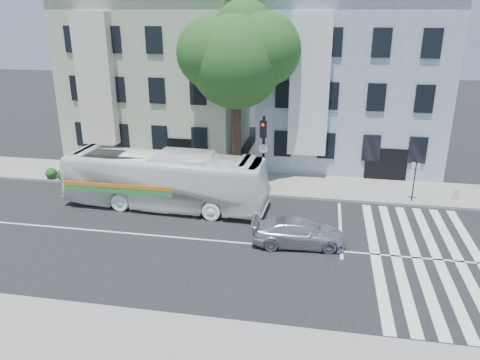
% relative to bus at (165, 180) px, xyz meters
% --- Properties ---
extents(ground, '(120.00, 120.00, 0.00)m').
position_rel_bus_xyz_m(ground, '(3.09, -3.57, -1.59)').
color(ground, black).
rests_on(ground, ground).
extents(sidewalk_far, '(80.00, 4.00, 0.15)m').
position_rel_bus_xyz_m(sidewalk_far, '(3.09, 4.43, -1.51)').
color(sidewalk_far, gray).
rests_on(sidewalk_far, ground).
extents(sidewalk_near, '(80.00, 4.00, 0.15)m').
position_rel_bus_xyz_m(sidewalk_near, '(3.09, -11.57, -1.51)').
color(sidewalk_near, gray).
rests_on(sidewalk_near, ground).
extents(building_left, '(12.00, 10.00, 11.00)m').
position_rel_bus_xyz_m(building_left, '(-3.91, 11.43, 3.91)').
color(building_left, '#A7AF93').
rests_on(building_left, ground).
extents(building_right, '(12.00, 10.00, 11.00)m').
position_rel_bus_xyz_m(building_right, '(10.09, 11.43, 3.91)').
color(building_right, '#8D9DA8').
rests_on(building_right, ground).
extents(street_tree, '(7.30, 5.90, 11.10)m').
position_rel_bus_xyz_m(street_tree, '(3.15, 5.17, 6.25)').
color(street_tree, '#2D2116').
rests_on(street_tree, ground).
extents(bus, '(3.24, 11.50, 3.17)m').
position_rel_bus_xyz_m(bus, '(0.00, 0.00, 0.00)').
color(bus, white).
rests_on(bus, ground).
extents(sedan, '(2.16, 4.52, 1.27)m').
position_rel_bus_xyz_m(sedan, '(7.59, -3.25, -0.95)').
color(sedan, silver).
rests_on(sedan, ground).
extents(hedge, '(8.14, 4.12, 0.70)m').
position_rel_bus_xyz_m(hedge, '(-4.40, 2.73, -1.09)').
color(hedge, '#24621F').
rests_on(hedge, sidewalk_far).
extents(traffic_signal, '(0.48, 0.55, 4.82)m').
position_rel_bus_xyz_m(traffic_signal, '(5.14, 2.37, 1.53)').
color(traffic_signal, black).
rests_on(traffic_signal, ground).
extents(fire_hydrant, '(0.40, 0.24, 0.73)m').
position_rel_bus_xyz_m(fire_hydrant, '(16.14, 3.63, -1.06)').
color(fire_hydrant, '#BBBBB7').
rests_on(fire_hydrant, sidewalk_far).
extents(far_sign_pole, '(0.42, 0.24, 2.43)m').
position_rel_bus_xyz_m(far_sign_pole, '(13.64, 2.97, 0.11)').
color(far_sign_pole, black).
rests_on(far_sign_pole, sidewalk_far).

